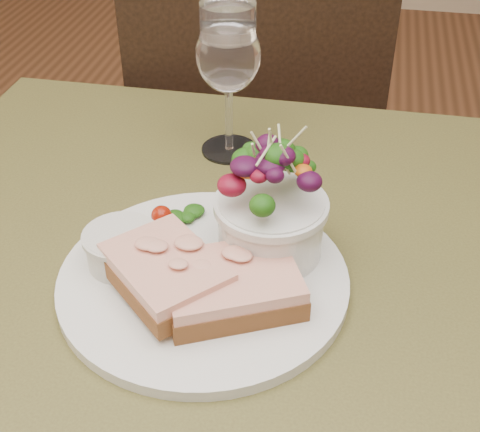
% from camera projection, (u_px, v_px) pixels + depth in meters
% --- Properties ---
extents(cafe_table, '(0.80, 0.80, 0.75)m').
position_uv_depth(cafe_table, '(222.00, 358.00, 0.70)').
color(cafe_table, '#423E1C').
rests_on(cafe_table, ground).
extents(chair_far, '(0.52, 0.52, 0.90)m').
position_uv_depth(chair_far, '(247.00, 230.00, 1.46)').
color(chair_far, black).
rests_on(chair_far, ground).
extents(dinner_plate, '(0.28, 0.28, 0.01)m').
position_uv_depth(dinner_plate, '(204.00, 280.00, 0.64)').
color(dinner_plate, silver).
rests_on(dinner_plate, cafe_table).
extents(sandwich_front, '(0.15, 0.13, 0.03)m').
position_uv_depth(sandwich_front, '(231.00, 286.00, 0.60)').
color(sandwich_front, '#452412').
rests_on(sandwich_front, dinner_plate).
extents(sandwich_back, '(0.14, 0.14, 0.03)m').
position_uv_depth(sandwich_back, '(166.00, 272.00, 0.61)').
color(sandwich_back, '#452412').
rests_on(sandwich_back, dinner_plate).
extents(ramekin, '(0.07, 0.07, 0.04)m').
position_uv_depth(ramekin, '(122.00, 247.00, 0.64)').
color(ramekin, beige).
rests_on(ramekin, dinner_plate).
extents(salad_bowl, '(0.10, 0.10, 0.13)m').
position_uv_depth(salad_bowl, '(271.00, 202.00, 0.63)').
color(salad_bowl, silver).
rests_on(salad_bowl, dinner_plate).
extents(garnish, '(0.05, 0.04, 0.02)m').
position_uv_depth(garnish, '(172.00, 216.00, 0.70)').
color(garnish, '#103D0B').
rests_on(garnish, dinner_plate).
extents(wine_glass, '(0.08, 0.08, 0.18)m').
position_uv_depth(wine_glass, '(228.00, 59.00, 0.77)').
color(wine_glass, white).
rests_on(wine_glass, cafe_table).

